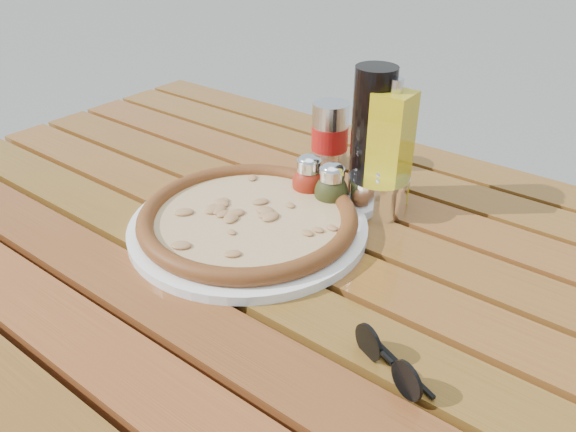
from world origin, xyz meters
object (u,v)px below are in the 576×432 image
Objects in this scene: plate at (248,226)px; pizza at (248,217)px; pepper_shaker at (309,179)px; oregano_shaker at (331,188)px; olive_oil_cruet at (390,151)px; table at (280,280)px; dark_bottle at (372,136)px; parmesan_tin at (378,193)px; soda_can at (330,135)px; sunglasses at (389,361)px.

plate is 0.02m from pizza.
pepper_shaker and oregano_shaker have the same top height.
olive_oil_cruet reaches higher than oregano_shaker.
table is 0.26m from olive_oil_cruet.
pizza is at bearing -170.02° from table.
parmesan_tin is at bearing -38.16° from dark_bottle.
pizza is 0.27m from soda_can.
oregano_shaker is 0.17m from soda_can.
pepper_shaker is at bearing -150.40° from olive_oil_cruet.
olive_oil_cruet is 0.38m from sunglasses.
plate is 0.25m from olive_oil_cruet.
plate is at bearing -125.20° from parmesan_tin.
oregano_shaker is at bearing -143.85° from parmesan_tin.
table is 0.27m from dark_bottle.
oregano_shaker is 0.75× the size of sunglasses.
parmesan_tin is at bearing 143.88° from sunglasses.
pepper_shaker is at bearing -159.14° from parmesan_tin.
oregano_shaker is 0.08m from parmesan_tin.
plate is (-0.05, -0.01, 0.08)m from table.
parmesan_tin is 1.01× the size of sunglasses.
pizza is 3.42× the size of soda_can.
soda_can is (-0.09, 0.26, 0.13)m from table.
olive_oil_cruet is at bearing 29.60° from pepper_shaker.
parmesan_tin is 0.35m from sunglasses.
soda_can is at bearing 125.29° from oregano_shaker.
table is 0.30m from sunglasses.
table is 12.79× the size of sunglasses.
sunglasses is at bearing -60.20° from olive_oil_cruet.
pizza is 0.21m from parmesan_tin.
pizza is at bearing -125.20° from parmesan_tin.
soda_can is at bearing 153.22° from sunglasses.
plate is 0.14m from pepper_shaker.
oregano_shaker reaches higher than pizza.
sunglasses is at bearing -22.08° from pizza.
dark_bottle reaches higher than pizza.
table is at bearing 174.21° from sunglasses.
plate is at bearing -82.84° from soda_can.
parmesan_tin is at bearing -30.33° from soda_can.
pepper_shaker is 0.12m from dark_bottle.
plate is 3.00× the size of soda_can.
dark_bottle reaches higher than sunglasses.
plate is 0.21m from parmesan_tin.
soda_can is at bearing 97.16° from pizza.
oregano_shaker is at bearing -109.33° from dark_bottle.
pepper_shaker reaches higher than plate.
pizza is 0.24m from olive_oil_cruet.
dark_bottle is at bearing 66.52° from pizza.
pepper_shaker is at bearing -69.69° from soda_can.
oregano_shaker is 0.39× the size of olive_oil_cruet.
pepper_shaker is (0.02, 0.13, 0.03)m from plate.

